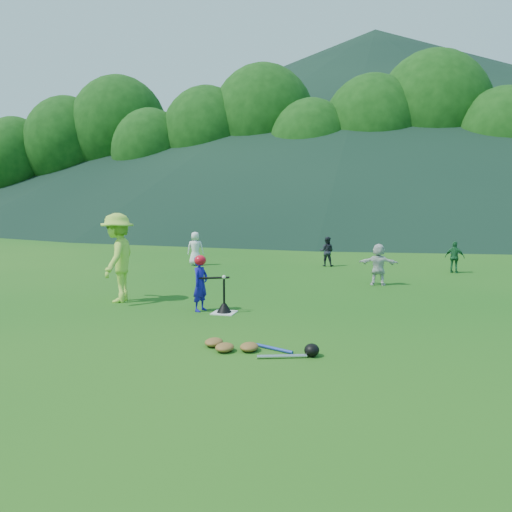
{
  "coord_description": "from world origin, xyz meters",
  "views": [
    {
      "loc": [
        3.16,
        -9.38,
        2.24
      ],
      "look_at": [
        0.0,
        2.5,
        0.9
      ],
      "focal_mm": 35.0,
      "sensor_mm": 36.0,
      "label": 1
    }
  ],
  "objects_px": {
    "adult_coach": "(118,258)",
    "equipment_pile": "(249,347)",
    "home_plate": "(224,313)",
    "fielder_d": "(378,264)",
    "fielder_b": "(327,251)",
    "batting_tee": "(224,307)",
    "fielder_c": "(455,257)",
    "batter_child": "(200,284)",
    "fielder_a": "(195,249)"
  },
  "relations": [
    {
      "from": "batting_tee",
      "to": "equipment_pile",
      "type": "bearing_deg",
      "value": -63.28
    },
    {
      "from": "adult_coach",
      "to": "equipment_pile",
      "type": "bearing_deg",
      "value": 40.96
    },
    {
      "from": "fielder_d",
      "to": "batter_child",
      "type": "bearing_deg",
      "value": 49.95
    },
    {
      "from": "adult_coach",
      "to": "fielder_a",
      "type": "bearing_deg",
      "value": 174.24
    },
    {
      "from": "adult_coach",
      "to": "fielder_b",
      "type": "distance_m",
      "value": 8.36
    },
    {
      "from": "batter_child",
      "to": "adult_coach",
      "type": "distance_m",
      "value": 2.23
    },
    {
      "from": "fielder_b",
      "to": "fielder_d",
      "type": "bearing_deg",
      "value": 119.86
    },
    {
      "from": "batter_child",
      "to": "equipment_pile",
      "type": "bearing_deg",
      "value": -130.75
    },
    {
      "from": "fielder_c",
      "to": "batting_tee",
      "type": "distance_m",
      "value": 9.01
    },
    {
      "from": "home_plate",
      "to": "fielder_b",
      "type": "bearing_deg",
      "value": 82.12
    },
    {
      "from": "fielder_b",
      "to": "batting_tee",
      "type": "distance_m",
      "value": 8.06
    },
    {
      "from": "fielder_c",
      "to": "fielder_d",
      "type": "bearing_deg",
      "value": 68.59
    },
    {
      "from": "fielder_c",
      "to": "equipment_pile",
      "type": "xyz_separation_m",
      "value": [
        -4.02,
        -9.7,
        -0.43
      ]
    },
    {
      "from": "fielder_d",
      "to": "equipment_pile",
      "type": "relative_size",
      "value": 0.63
    },
    {
      "from": "adult_coach",
      "to": "fielder_d",
      "type": "height_order",
      "value": "adult_coach"
    },
    {
      "from": "fielder_b",
      "to": "batting_tee",
      "type": "relative_size",
      "value": 1.52
    },
    {
      "from": "equipment_pile",
      "to": "home_plate",
      "type": "bearing_deg",
      "value": 116.72
    },
    {
      "from": "adult_coach",
      "to": "batting_tee",
      "type": "height_order",
      "value": "adult_coach"
    },
    {
      "from": "fielder_c",
      "to": "fielder_d",
      "type": "xyz_separation_m",
      "value": [
        -2.28,
        -3.01,
        0.06
      ]
    },
    {
      "from": "home_plate",
      "to": "fielder_d",
      "type": "relative_size",
      "value": 0.4
    },
    {
      "from": "equipment_pile",
      "to": "fielder_d",
      "type": "bearing_deg",
      "value": 75.42
    },
    {
      "from": "fielder_b",
      "to": "batting_tee",
      "type": "xyz_separation_m",
      "value": [
        -1.1,
        -7.97,
        -0.39
      ]
    },
    {
      "from": "batter_child",
      "to": "equipment_pile",
      "type": "xyz_separation_m",
      "value": [
        1.72,
        -2.43,
        -0.5
      ]
    },
    {
      "from": "fielder_d",
      "to": "home_plate",
      "type": "bearing_deg",
      "value": 55.04
    },
    {
      "from": "adult_coach",
      "to": "fielder_c",
      "type": "height_order",
      "value": "adult_coach"
    },
    {
      "from": "batter_child",
      "to": "equipment_pile",
      "type": "relative_size",
      "value": 0.63
    },
    {
      "from": "fielder_a",
      "to": "fielder_c",
      "type": "bearing_deg",
      "value": 167.47
    },
    {
      "from": "home_plate",
      "to": "equipment_pile",
      "type": "distance_m",
      "value": 2.64
    },
    {
      "from": "fielder_a",
      "to": "fielder_b",
      "type": "height_order",
      "value": "fielder_a"
    },
    {
      "from": "fielder_c",
      "to": "adult_coach",
      "type": "bearing_deg",
      "value": 56.64
    },
    {
      "from": "batter_child",
      "to": "fielder_b",
      "type": "relative_size",
      "value": 1.1
    },
    {
      "from": "batting_tee",
      "to": "fielder_a",
      "type": "bearing_deg",
      "value": 116.01
    },
    {
      "from": "home_plate",
      "to": "fielder_d",
      "type": "height_order",
      "value": "fielder_d"
    },
    {
      "from": "home_plate",
      "to": "adult_coach",
      "type": "relative_size",
      "value": 0.23
    },
    {
      "from": "batter_child",
      "to": "home_plate",
      "type": "bearing_deg",
      "value": -84.35
    },
    {
      "from": "equipment_pile",
      "to": "fielder_b",
      "type": "bearing_deg",
      "value": 90.46
    },
    {
      "from": "adult_coach",
      "to": "fielder_d",
      "type": "relative_size",
      "value": 1.77
    },
    {
      "from": "fielder_a",
      "to": "fielder_d",
      "type": "distance_m",
      "value": 6.88
    },
    {
      "from": "adult_coach",
      "to": "fielder_a",
      "type": "relative_size",
      "value": 1.67
    },
    {
      "from": "home_plate",
      "to": "adult_coach",
      "type": "xyz_separation_m",
      "value": [
        -2.67,
        0.52,
        0.99
      ]
    },
    {
      "from": "home_plate",
      "to": "batter_child",
      "type": "relative_size",
      "value": 0.4
    },
    {
      "from": "adult_coach",
      "to": "fielder_a",
      "type": "height_order",
      "value": "adult_coach"
    },
    {
      "from": "adult_coach",
      "to": "fielder_a",
      "type": "distance_m",
      "value": 6.54
    },
    {
      "from": "fielder_c",
      "to": "batting_tee",
      "type": "relative_size",
      "value": 1.47
    },
    {
      "from": "batting_tee",
      "to": "equipment_pile",
      "type": "relative_size",
      "value": 0.38
    },
    {
      "from": "fielder_b",
      "to": "fielder_c",
      "type": "relative_size",
      "value": 1.03
    },
    {
      "from": "home_plate",
      "to": "fielder_c",
      "type": "height_order",
      "value": "fielder_c"
    },
    {
      "from": "batting_tee",
      "to": "equipment_pile",
      "type": "xyz_separation_m",
      "value": [
        1.19,
        -2.35,
        -0.06
      ]
    },
    {
      "from": "adult_coach",
      "to": "fielder_c",
      "type": "distance_m",
      "value": 10.44
    },
    {
      "from": "batting_tee",
      "to": "fielder_c",
      "type": "bearing_deg",
      "value": 54.66
    }
  ]
}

